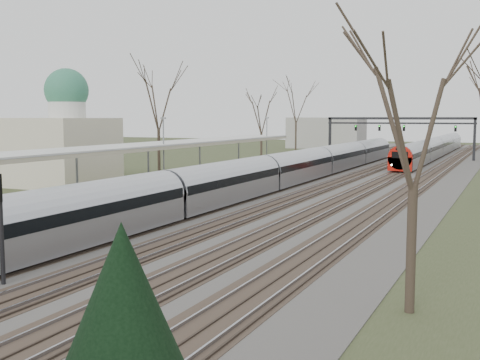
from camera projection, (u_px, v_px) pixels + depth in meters
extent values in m
cube|color=#474442|center=(342.00, 178.00, 60.15)|extent=(24.00, 160.00, 0.10)
cube|color=#4C3828|center=(285.00, 175.00, 62.64)|extent=(2.60, 160.00, 0.06)
cube|color=gray|center=(279.00, 174.00, 62.93)|extent=(0.07, 160.00, 0.12)
cube|color=gray|center=(292.00, 174.00, 62.33)|extent=(0.07, 160.00, 0.12)
cube|color=#4C3828|center=(318.00, 176.00, 61.18)|extent=(2.60, 160.00, 0.06)
cube|color=gray|center=(311.00, 175.00, 61.47)|extent=(0.07, 160.00, 0.12)
cube|color=gray|center=(324.00, 176.00, 60.88)|extent=(0.07, 160.00, 0.12)
cube|color=#4C3828|center=(351.00, 178.00, 59.73)|extent=(2.60, 160.00, 0.06)
cube|color=gray|center=(344.00, 177.00, 60.02)|extent=(0.07, 160.00, 0.12)
cube|color=gray|center=(359.00, 177.00, 59.42)|extent=(0.07, 160.00, 0.12)
cube|color=#4C3828|center=(387.00, 179.00, 58.27)|extent=(2.60, 160.00, 0.06)
cube|color=gray|center=(379.00, 178.00, 58.56)|extent=(0.07, 160.00, 0.12)
cube|color=gray|center=(394.00, 179.00, 57.96)|extent=(0.07, 160.00, 0.12)
cube|color=#4C3828|center=(424.00, 181.00, 56.81)|extent=(2.60, 160.00, 0.06)
cube|color=gray|center=(416.00, 180.00, 57.10)|extent=(0.07, 160.00, 0.12)
cube|color=gray|center=(432.00, 180.00, 56.51)|extent=(0.07, 160.00, 0.12)
cube|color=#9E9B93|center=(173.00, 187.00, 48.06)|extent=(3.50, 69.00, 1.00)
cylinder|color=slate|center=(77.00, 175.00, 37.46)|extent=(0.14, 0.14, 3.00)
cylinder|color=slate|center=(148.00, 165.00, 44.69)|extent=(0.14, 0.14, 3.00)
cylinder|color=slate|center=(200.00, 159.00, 51.91)|extent=(0.14, 0.14, 3.00)
cylinder|color=slate|center=(239.00, 154.00, 59.14)|extent=(0.14, 0.14, 3.00)
cube|color=silver|center=(140.00, 145.00, 43.62)|extent=(4.10, 50.00, 0.12)
cube|color=#C3B997|center=(140.00, 147.00, 43.64)|extent=(4.10, 50.00, 0.25)
cube|color=beige|center=(51.00, 152.00, 53.64)|extent=(10.00, 8.00, 6.00)
cylinder|color=silver|center=(67.00, 104.00, 52.37)|extent=(3.20, 3.20, 2.50)
sphere|color=#2E7555|center=(67.00, 90.00, 52.24)|extent=(3.80, 3.80, 3.80)
cube|color=black|center=(330.00, 137.00, 91.10)|extent=(0.35, 0.35, 6.00)
cube|color=black|center=(474.00, 140.00, 82.57)|extent=(0.35, 0.35, 6.00)
cube|color=black|center=(399.00, 118.00, 86.53)|extent=(21.00, 0.35, 0.35)
cube|color=black|center=(399.00, 123.00, 86.60)|extent=(21.00, 0.25, 0.25)
cube|color=black|center=(356.00, 128.00, 89.10)|extent=(0.32, 0.22, 0.85)
sphere|color=#0CFF19|center=(356.00, 126.00, 88.94)|extent=(0.16, 0.16, 0.16)
cube|color=black|center=(379.00, 128.00, 87.64)|extent=(0.32, 0.22, 0.85)
sphere|color=#0CFF19|center=(379.00, 126.00, 87.49)|extent=(0.16, 0.16, 0.16)
cube|color=black|center=(404.00, 128.00, 86.18)|extent=(0.32, 0.22, 0.85)
sphere|color=#0CFF19|center=(404.00, 126.00, 86.03)|extent=(0.16, 0.16, 0.16)
cube|color=black|center=(429.00, 128.00, 84.73)|extent=(0.32, 0.22, 0.85)
sphere|color=#0CFF19|center=(429.00, 127.00, 84.58)|extent=(0.16, 0.16, 0.16)
cube|color=black|center=(456.00, 129.00, 83.27)|extent=(0.32, 0.22, 0.85)
sphere|color=#0CFF19|center=(455.00, 127.00, 83.12)|extent=(0.16, 0.16, 0.16)
cylinder|color=#2D231C|center=(159.00, 153.00, 60.64)|extent=(0.30, 0.30, 4.95)
cylinder|color=#2D231C|center=(411.00, 250.00, 18.40)|extent=(0.30, 0.30, 4.05)
cube|color=#999CA2|center=(296.00, 172.00, 55.09)|extent=(2.55, 75.00, 1.60)
cylinder|color=#999CA2|center=(296.00, 165.00, 55.02)|extent=(2.60, 74.70, 2.60)
cube|color=black|center=(296.00, 163.00, 55.01)|extent=(2.62, 74.40, 0.55)
cube|color=black|center=(296.00, 182.00, 55.18)|extent=(1.80, 74.00, 0.35)
cube|color=#999CA2|center=(435.00, 150.00, 91.53)|extent=(2.55, 60.00, 1.60)
cylinder|color=#999CA2|center=(435.00, 146.00, 91.46)|extent=(2.60, 59.70, 2.60)
cube|color=black|center=(435.00, 145.00, 91.45)|extent=(2.62, 59.40, 0.55)
cube|color=#B3140A|center=(400.00, 164.00, 64.52)|extent=(2.55, 0.50, 1.50)
cylinder|color=#B3140A|center=(400.00, 158.00, 64.50)|extent=(2.60, 0.60, 2.60)
cube|color=black|center=(400.00, 155.00, 64.22)|extent=(1.70, 0.12, 0.70)
sphere|color=white|center=(392.00, 165.00, 64.71)|extent=(0.22, 0.22, 0.22)
sphere|color=white|center=(408.00, 165.00, 64.00)|extent=(0.22, 0.22, 0.22)
cube|color=black|center=(435.00, 156.00, 91.62)|extent=(1.80, 59.00, 0.35)
cylinder|color=black|center=(1.00, 232.00, 21.39)|extent=(0.16, 0.16, 4.00)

